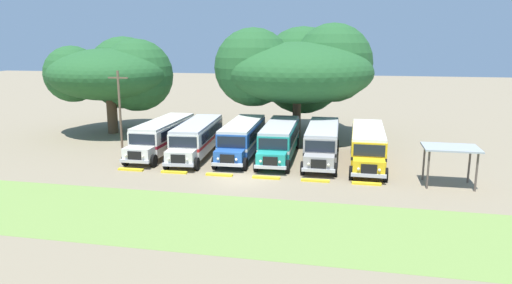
{
  "coord_description": "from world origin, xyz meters",
  "views": [
    {
      "loc": [
        7.55,
        -30.87,
        9.59
      ],
      "look_at": [
        0.0,
        5.3,
        1.6
      ],
      "focal_mm": 32.44,
      "sensor_mm": 36.0,
      "label": 1
    }
  ],
  "objects_px": {
    "parked_bus_slot_3": "(280,139)",
    "parked_bus_slot_5": "(368,144)",
    "parked_bus_slot_1": "(197,137)",
    "broad_shade_tree": "(298,70)",
    "parked_bus_slot_2": "(242,137)",
    "utility_pole": "(120,110)",
    "waiting_shelter": "(451,151)",
    "secondary_tree": "(116,74)",
    "parked_bus_slot_0": "(163,135)",
    "parked_bus_slot_4": "(322,141)"
  },
  "relations": [
    {
      "from": "parked_bus_slot_1",
      "to": "broad_shade_tree",
      "type": "bearing_deg",
      "value": 139.95
    },
    {
      "from": "parked_bus_slot_5",
      "to": "secondary_tree",
      "type": "height_order",
      "value": "secondary_tree"
    },
    {
      "from": "broad_shade_tree",
      "to": "waiting_shelter",
      "type": "bearing_deg",
      "value": -51.59
    },
    {
      "from": "parked_bus_slot_3",
      "to": "parked_bus_slot_0",
      "type": "bearing_deg",
      "value": -89.49
    },
    {
      "from": "parked_bus_slot_1",
      "to": "parked_bus_slot_0",
      "type": "bearing_deg",
      "value": -100.13
    },
    {
      "from": "parked_bus_slot_2",
      "to": "utility_pole",
      "type": "bearing_deg",
      "value": -81.22
    },
    {
      "from": "parked_bus_slot_3",
      "to": "secondary_tree",
      "type": "bearing_deg",
      "value": -114.19
    },
    {
      "from": "waiting_shelter",
      "to": "utility_pole",
      "type": "bearing_deg",
      "value": 171.83
    },
    {
      "from": "broad_shade_tree",
      "to": "utility_pole",
      "type": "xyz_separation_m",
      "value": [
        -13.94,
        -11.61,
        -2.97
      ]
    },
    {
      "from": "parked_bus_slot_2",
      "to": "parked_bus_slot_5",
      "type": "distance_m",
      "value": 10.58
    },
    {
      "from": "parked_bus_slot_1",
      "to": "broad_shade_tree",
      "type": "height_order",
      "value": "broad_shade_tree"
    },
    {
      "from": "secondary_tree",
      "to": "parked_bus_slot_4",
      "type": "bearing_deg",
      "value": -19.23
    },
    {
      "from": "parked_bus_slot_0",
      "to": "broad_shade_tree",
      "type": "relative_size",
      "value": 0.64
    },
    {
      "from": "parked_bus_slot_0",
      "to": "utility_pole",
      "type": "distance_m",
      "value": 4.23
    },
    {
      "from": "parked_bus_slot_0",
      "to": "parked_bus_slot_4",
      "type": "distance_m",
      "value": 13.97
    },
    {
      "from": "parked_bus_slot_1",
      "to": "parked_bus_slot_4",
      "type": "relative_size",
      "value": 1.01
    },
    {
      "from": "parked_bus_slot_5",
      "to": "broad_shade_tree",
      "type": "xyz_separation_m",
      "value": [
        -6.92,
        10.39,
        5.27
      ]
    },
    {
      "from": "parked_bus_slot_5",
      "to": "secondary_tree",
      "type": "xyz_separation_m",
      "value": [
        -26.28,
        8.49,
        4.67
      ]
    },
    {
      "from": "parked_bus_slot_3",
      "to": "parked_bus_slot_4",
      "type": "height_order",
      "value": "same"
    },
    {
      "from": "parked_bus_slot_2",
      "to": "parked_bus_slot_4",
      "type": "xyz_separation_m",
      "value": [
        6.89,
        -0.16,
        0.0
      ]
    },
    {
      "from": "parked_bus_slot_1",
      "to": "waiting_shelter",
      "type": "relative_size",
      "value": 3.04
    },
    {
      "from": "parked_bus_slot_2",
      "to": "parked_bus_slot_5",
      "type": "height_order",
      "value": "same"
    },
    {
      "from": "parked_bus_slot_0",
      "to": "parked_bus_slot_1",
      "type": "relative_size",
      "value": 0.99
    },
    {
      "from": "utility_pole",
      "to": "broad_shade_tree",
      "type": "bearing_deg",
      "value": 39.78
    },
    {
      "from": "parked_bus_slot_1",
      "to": "parked_bus_slot_3",
      "type": "distance_m",
      "value": 7.16
    },
    {
      "from": "parked_bus_slot_0",
      "to": "parked_bus_slot_3",
      "type": "xyz_separation_m",
      "value": [
        10.37,
        0.44,
        0.0
      ]
    },
    {
      "from": "parked_bus_slot_0",
      "to": "broad_shade_tree",
      "type": "xyz_separation_m",
      "value": [
        10.71,
        10.12,
        5.27
      ]
    },
    {
      "from": "parked_bus_slot_0",
      "to": "parked_bus_slot_4",
      "type": "xyz_separation_m",
      "value": [
        13.97,
        0.33,
        0.0
      ]
    },
    {
      "from": "waiting_shelter",
      "to": "parked_bus_slot_0",
      "type": "bearing_deg",
      "value": 167.11
    },
    {
      "from": "parked_bus_slot_2",
      "to": "parked_bus_slot_4",
      "type": "distance_m",
      "value": 6.89
    },
    {
      "from": "parked_bus_slot_3",
      "to": "utility_pole",
      "type": "height_order",
      "value": "utility_pole"
    },
    {
      "from": "parked_bus_slot_0",
      "to": "parked_bus_slot_4",
      "type": "bearing_deg",
      "value": 90.99
    },
    {
      "from": "parked_bus_slot_0",
      "to": "parked_bus_slot_3",
      "type": "height_order",
      "value": "same"
    },
    {
      "from": "utility_pole",
      "to": "parked_bus_slot_3",
      "type": "bearing_deg",
      "value": 8.08
    },
    {
      "from": "parked_bus_slot_4",
      "to": "waiting_shelter",
      "type": "bearing_deg",
      "value": 56.82
    },
    {
      "from": "parked_bus_slot_2",
      "to": "utility_pole",
      "type": "relative_size",
      "value": 1.5
    },
    {
      "from": "parked_bus_slot_4",
      "to": "parked_bus_slot_2",
      "type": "bearing_deg",
      "value": -92.51
    },
    {
      "from": "parked_bus_slot_1",
      "to": "utility_pole",
      "type": "distance_m",
      "value": 6.97
    },
    {
      "from": "parked_bus_slot_3",
      "to": "parked_bus_slot_5",
      "type": "height_order",
      "value": "same"
    },
    {
      "from": "secondary_tree",
      "to": "parked_bus_slot_5",
      "type": "bearing_deg",
      "value": -17.9
    },
    {
      "from": "parked_bus_slot_2",
      "to": "secondary_tree",
      "type": "bearing_deg",
      "value": -118.28
    },
    {
      "from": "secondary_tree",
      "to": "waiting_shelter",
      "type": "relative_size",
      "value": 3.77
    },
    {
      "from": "secondary_tree",
      "to": "parked_bus_slot_2",
      "type": "bearing_deg",
      "value": -26.19
    },
    {
      "from": "utility_pole",
      "to": "waiting_shelter",
      "type": "height_order",
      "value": "utility_pole"
    },
    {
      "from": "parked_bus_slot_4",
      "to": "parked_bus_slot_5",
      "type": "height_order",
      "value": "same"
    },
    {
      "from": "parked_bus_slot_4",
      "to": "utility_pole",
      "type": "height_order",
      "value": "utility_pole"
    },
    {
      "from": "parked_bus_slot_1",
      "to": "parked_bus_slot_3",
      "type": "bearing_deg",
      "value": 91.63
    },
    {
      "from": "parked_bus_slot_1",
      "to": "secondary_tree",
      "type": "relative_size",
      "value": 0.81
    },
    {
      "from": "parked_bus_slot_0",
      "to": "waiting_shelter",
      "type": "relative_size",
      "value": 3.01
    },
    {
      "from": "parked_bus_slot_1",
      "to": "parked_bus_slot_5",
      "type": "distance_m",
      "value": 14.38
    }
  ]
}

